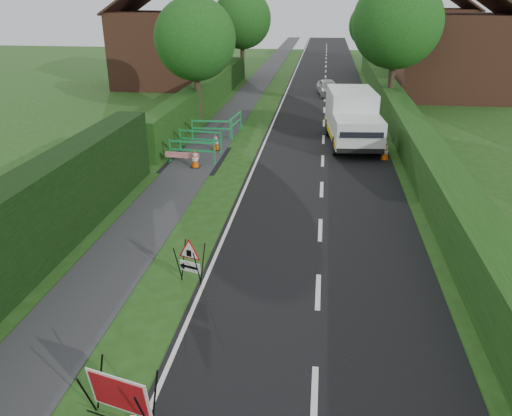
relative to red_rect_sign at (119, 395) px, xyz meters
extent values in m
plane|color=#224413|center=(0.73, 3.45, -0.56)|extent=(120.00, 120.00, 0.00)
cube|color=black|center=(3.23, 38.45, -0.56)|extent=(6.00, 90.00, 0.02)
cube|color=#2D2D30|center=(-2.27, 38.45, -0.55)|extent=(2.00, 90.00, 0.02)
cube|color=black|center=(-4.27, 3.45, -0.56)|extent=(1.10, 18.00, 2.50)
cube|color=#14380F|center=(-4.27, 25.45, -0.56)|extent=(1.00, 24.00, 1.80)
cube|color=#14380F|center=(7.23, 19.45, -0.56)|extent=(1.20, 50.00, 1.50)
cube|color=brown|center=(-9.27, 33.45, 2.19)|extent=(7.00, 7.00, 5.50)
cube|color=brown|center=(11.73, 31.45, 2.19)|extent=(7.00, 7.00, 5.50)
cube|color=brown|center=(12.73, 45.45, 2.19)|extent=(7.00, 7.00, 5.50)
cylinder|color=#2D2116|center=(-3.87, 21.45, 0.75)|extent=(0.36, 0.36, 2.62)
sphere|color=#113F14|center=(-3.87, 21.45, 3.93)|extent=(4.40, 4.40, 4.40)
cylinder|color=#2D2116|center=(7.13, 25.45, 0.93)|extent=(0.36, 0.36, 2.97)
sphere|color=#113F14|center=(7.13, 25.45, 4.62)|extent=(5.20, 5.20, 5.20)
cylinder|color=#2D2116|center=(-3.87, 37.45, 0.84)|extent=(0.36, 0.36, 2.80)
sphere|color=#113F14|center=(-3.87, 37.45, 4.28)|extent=(4.80, 4.80, 4.80)
cylinder|color=#2D2116|center=(7.13, 41.45, 0.66)|extent=(0.36, 0.36, 2.45)
sphere|color=#113F14|center=(7.13, 41.45, 3.67)|extent=(4.20, 4.20, 4.20)
cylinder|color=black|center=(-0.57, -0.01, -0.06)|extent=(0.11, 0.34, 0.95)
cylinder|color=black|center=(-0.48, 0.33, -0.06)|extent=(0.11, 0.34, 0.95)
cylinder|color=black|center=(0.50, -0.28, -0.06)|extent=(0.11, 0.34, 0.95)
cylinder|color=black|center=(0.58, 0.07, -0.06)|extent=(0.11, 0.34, 0.95)
cube|color=white|center=(0.00, 0.01, 0.02)|extent=(1.17, 0.41, 0.83)
cube|color=#AA0B16|center=(0.00, -0.01, 0.02)|extent=(1.05, 0.37, 0.72)
cylinder|color=black|center=(-0.25, 4.43, -0.03)|extent=(0.12, 0.31, 1.03)
cylinder|color=black|center=(-0.17, 4.67, -0.03)|extent=(0.12, 0.31, 1.03)
cylinder|color=black|center=(0.28, 4.26, -0.03)|extent=(0.12, 0.31, 1.03)
cylinder|color=black|center=(0.36, 4.51, -0.03)|extent=(0.12, 0.31, 1.03)
cube|color=white|center=(0.05, 4.45, -0.10)|extent=(0.55, 0.19, 0.28)
cube|color=black|center=(0.04, 4.44, -0.10)|extent=(0.39, 0.13, 0.06)
cone|color=black|center=(-0.17, 4.50, -0.10)|extent=(0.17, 0.20, 0.17)
cube|color=black|center=(0.04, 4.43, 0.29)|extent=(0.13, 0.05, 0.17)
cube|color=silver|center=(4.47, 18.65, 0.90)|extent=(2.41, 3.57, 2.03)
cube|color=silver|center=(4.71, 16.09, 0.50)|extent=(2.30, 2.38, 1.24)
cube|color=black|center=(4.81, 15.05, 0.81)|extent=(1.87, 0.41, 0.57)
cube|color=yellow|center=(3.50, 17.57, 0.09)|extent=(0.51, 5.18, 0.25)
cube|color=yellow|center=(5.62, 17.77, 0.09)|extent=(0.51, 5.18, 0.25)
cube|color=black|center=(4.81, 15.05, -0.06)|extent=(2.06, 0.32, 0.21)
cylinder|color=black|center=(3.77, 15.95, -0.14)|extent=(0.33, 0.86, 0.84)
cylinder|color=black|center=(5.66, 16.13, -0.14)|extent=(0.33, 0.86, 0.84)
cylinder|color=black|center=(3.45, 19.32, -0.14)|extent=(0.33, 0.86, 0.84)
cylinder|color=black|center=(5.34, 19.50, -0.14)|extent=(0.33, 0.86, 0.84)
cube|color=black|center=(5.92, 15.47, -0.54)|extent=(0.38, 0.38, 0.04)
cone|color=#E65007|center=(5.92, 15.47, -0.15)|extent=(0.32, 0.32, 0.75)
cylinder|color=white|center=(5.92, 15.47, -0.18)|extent=(0.25, 0.25, 0.14)
cylinder|color=white|center=(5.92, 15.47, 0.00)|extent=(0.17, 0.17, 0.10)
cube|color=black|center=(5.99, 16.29, -0.54)|extent=(0.38, 0.38, 0.04)
cone|color=#E65007|center=(5.99, 16.29, -0.15)|extent=(0.32, 0.32, 0.75)
cylinder|color=white|center=(5.99, 16.29, -0.18)|extent=(0.25, 0.25, 0.14)
cylinder|color=white|center=(5.99, 16.29, 0.00)|extent=(0.17, 0.17, 0.10)
cube|color=black|center=(6.19, 19.80, -0.54)|extent=(0.38, 0.38, 0.04)
cone|color=#E65007|center=(6.19, 19.80, -0.15)|extent=(0.32, 0.32, 0.75)
cylinder|color=white|center=(6.19, 19.80, -0.18)|extent=(0.25, 0.25, 0.14)
cylinder|color=white|center=(6.19, 19.80, 0.00)|extent=(0.17, 0.17, 0.10)
cube|color=black|center=(-2.06, 13.37, -0.54)|extent=(0.38, 0.38, 0.04)
cone|color=#E65007|center=(-2.06, 13.37, -0.15)|extent=(0.32, 0.32, 0.75)
cylinder|color=white|center=(-2.06, 13.37, -0.18)|extent=(0.25, 0.25, 0.14)
cylinder|color=white|center=(-2.06, 13.37, 0.00)|extent=(0.17, 0.17, 0.10)
cube|color=black|center=(-1.74, 16.00, -0.54)|extent=(0.38, 0.38, 0.04)
cone|color=#E65007|center=(-1.74, 16.00, -0.15)|extent=(0.32, 0.32, 0.75)
cylinder|color=white|center=(-1.74, 16.00, -0.18)|extent=(0.25, 0.25, 0.14)
cylinder|color=white|center=(-1.74, 16.00, 0.00)|extent=(0.17, 0.17, 0.10)
cube|color=#198C47|center=(-3.34, 14.06, -0.06)|extent=(0.05, 0.05, 1.00)
cube|color=#198C47|center=(-1.34, 13.93, -0.06)|extent=(0.05, 0.05, 1.00)
cube|color=#198C47|center=(-2.34, 13.99, 0.36)|extent=(2.00, 0.18, 0.08)
cube|color=#198C47|center=(-2.34, 13.99, -0.01)|extent=(2.00, 0.18, 0.08)
cube|color=#198C47|center=(-3.34, 14.06, -0.54)|extent=(0.08, 0.35, 0.04)
cube|color=#198C47|center=(-1.34, 13.93, -0.54)|extent=(0.08, 0.35, 0.04)
cube|color=#198C47|center=(-3.40, 15.89, -0.06)|extent=(0.06, 0.06, 1.00)
cube|color=#198C47|center=(-1.41, 15.64, -0.06)|extent=(0.06, 0.06, 1.00)
cube|color=#198C47|center=(-2.41, 15.77, 0.36)|extent=(1.99, 0.29, 0.08)
cube|color=#198C47|center=(-2.41, 15.77, -0.01)|extent=(1.99, 0.29, 0.08)
cube|color=#198C47|center=(-3.40, 15.89, -0.54)|extent=(0.10, 0.35, 0.04)
cube|color=#198C47|center=(-1.41, 15.64, -0.54)|extent=(0.10, 0.35, 0.04)
cube|color=#198C47|center=(-3.30, 17.79, -0.06)|extent=(0.05, 0.05, 1.00)
cube|color=#198C47|center=(-1.31, 17.88, -0.06)|extent=(0.05, 0.05, 1.00)
cube|color=#198C47|center=(-2.30, 17.83, 0.36)|extent=(2.00, 0.14, 0.08)
cube|color=#198C47|center=(-2.30, 17.83, -0.01)|extent=(2.00, 0.14, 0.08)
cube|color=#198C47|center=(-3.30, 17.79, -0.54)|extent=(0.08, 0.35, 0.04)
cube|color=#198C47|center=(-1.31, 17.88, -0.54)|extent=(0.08, 0.35, 0.04)
cube|color=#198C47|center=(-1.45, 18.12, -0.06)|extent=(0.06, 0.06, 1.00)
cube|color=#198C47|center=(-1.22, 20.11, -0.06)|extent=(0.06, 0.06, 1.00)
cube|color=#198C47|center=(-1.33, 19.12, 0.36)|extent=(0.28, 1.99, 0.08)
cube|color=#198C47|center=(-1.33, 19.12, -0.01)|extent=(0.28, 1.99, 0.08)
cube|color=#198C47|center=(-1.45, 18.12, -0.54)|extent=(0.35, 0.10, 0.04)
cube|color=#198C47|center=(-1.22, 20.11, -0.54)|extent=(0.35, 0.10, 0.04)
cube|color=red|center=(-2.68, 13.59, -0.56)|extent=(1.50, 0.16, 0.25)
imported|color=silver|center=(3.41, 30.57, 0.00)|extent=(1.86, 3.46, 1.12)
camera|label=1|loc=(3.10, -6.03, 6.12)|focal=35.00mm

